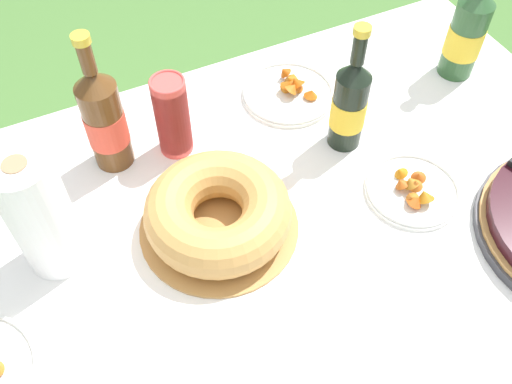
# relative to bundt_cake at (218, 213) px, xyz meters

# --- Properties ---
(garden_table) EXTENTS (1.59, 1.14, 0.68)m
(garden_table) POSITION_rel_bundt_cake_xyz_m (0.08, -0.12, -0.11)
(garden_table) COLOR brown
(garden_table) RESTS_ON ground_plane
(tablecloth) EXTENTS (1.60, 1.15, 0.10)m
(tablecloth) POSITION_rel_bundt_cake_xyz_m (0.08, -0.12, -0.06)
(tablecloth) COLOR white
(tablecloth) RESTS_ON garden_table
(bundt_cake) EXTENTS (0.31, 0.31, 0.10)m
(bundt_cake) POSITION_rel_bundt_cake_xyz_m (0.00, 0.00, 0.00)
(bundt_cake) COLOR #B78447
(bundt_cake) RESTS_ON tablecloth
(cup_stack) EXTENTS (0.07, 0.07, 0.19)m
(cup_stack) POSITION_rel_bundt_cake_xyz_m (0.00, 0.24, 0.04)
(cup_stack) COLOR #E04C47
(cup_stack) RESTS_ON tablecloth
(cider_bottle_green) EXTENTS (0.08, 0.08, 0.31)m
(cider_bottle_green) POSITION_rel_bundt_cake_xyz_m (0.71, 0.18, 0.06)
(cider_bottle_green) COLOR #2D562D
(cider_bottle_green) RESTS_ON tablecloth
(cider_bottle_amber) EXTENTS (0.08, 0.08, 0.32)m
(cider_bottle_amber) POSITION_rel_bundt_cake_xyz_m (-0.13, 0.26, 0.07)
(cider_bottle_amber) COLOR brown
(cider_bottle_amber) RESTS_ON tablecloth
(juice_bottle_red) EXTENTS (0.07, 0.07, 0.30)m
(juice_bottle_red) POSITION_rel_bundt_cake_xyz_m (0.34, 0.10, 0.06)
(juice_bottle_red) COLOR black
(juice_bottle_red) RESTS_ON tablecloth
(snack_plate_near) EXTENTS (0.20, 0.20, 0.06)m
(snack_plate_near) POSITION_rel_bundt_cake_xyz_m (0.39, -0.09, -0.04)
(snack_plate_near) COLOR white
(snack_plate_near) RESTS_ON tablecloth
(snack_plate_far) EXTENTS (0.22, 0.22, 0.06)m
(snack_plate_far) POSITION_rel_bundt_cake_xyz_m (0.30, 0.28, -0.04)
(snack_plate_far) COLOR white
(snack_plate_far) RESTS_ON tablecloth
(paper_towel_roll) EXTENTS (0.11, 0.11, 0.26)m
(paper_towel_roll) POSITION_rel_bundt_cake_xyz_m (-0.30, 0.07, 0.08)
(paper_towel_roll) COLOR white
(paper_towel_roll) RESTS_ON tablecloth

